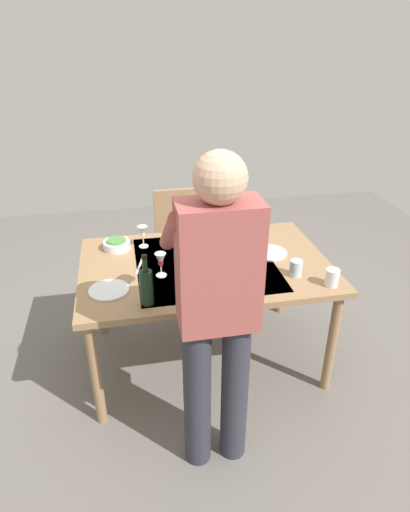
% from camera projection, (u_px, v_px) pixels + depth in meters
% --- Properties ---
extents(ground_plane, '(6.00, 6.00, 0.00)m').
position_uv_depth(ground_plane, '(205.00, 356.00, 3.13)').
color(ground_plane, '#66605B').
extents(dining_table, '(1.57, 1.02, 0.77)m').
position_uv_depth(dining_table, '(205.00, 273.00, 2.81)').
color(dining_table, '#93704C').
rests_on(dining_table, ground_plane).
extents(chair_near, '(0.40, 0.40, 0.91)m').
position_uv_depth(chair_near, '(180.00, 238.00, 3.65)').
color(chair_near, brown).
rests_on(chair_near, ground_plane).
extents(person_server, '(0.42, 0.61, 1.69)m').
position_uv_depth(person_server, '(217.00, 307.00, 2.00)').
color(person_server, '#2D2D38').
rests_on(person_server, ground_plane).
extents(wine_bottle, '(0.07, 0.07, 0.30)m').
position_uv_depth(wine_bottle, '(146.00, 286.00, 2.32)').
color(wine_bottle, black).
rests_on(wine_bottle, dining_table).
extents(wine_glass_left, '(0.07, 0.07, 0.15)m').
position_uv_depth(wine_glass_left, '(143.00, 233.00, 2.93)').
color(wine_glass_left, white).
rests_on(wine_glass_left, dining_table).
extents(wine_glass_right, '(0.07, 0.07, 0.15)m').
position_uv_depth(wine_glass_right, '(161.00, 260.00, 2.59)').
color(wine_glass_right, white).
rests_on(wine_glass_right, dining_table).
extents(water_cup_near_left, '(0.08, 0.08, 0.10)m').
position_uv_depth(water_cup_near_left, '(296.00, 268.00, 2.61)').
color(water_cup_near_left, silver).
rests_on(water_cup_near_left, dining_table).
extents(water_cup_near_right, '(0.08, 0.08, 0.10)m').
position_uv_depth(water_cup_near_right, '(332.00, 278.00, 2.51)').
color(water_cup_near_right, silver).
rests_on(water_cup_near_right, dining_table).
extents(water_cup_far_left, '(0.07, 0.07, 0.10)m').
position_uv_depth(water_cup_far_left, '(191.00, 268.00, 2.62)').
color(water_cup_far_left, silver).
rests_on(water_cup_far_left, dining_table).
extents(serving_bowl_pasta, '(0.30, 0.30, 0.07)m').
position_uv_depth(serving_bowl_pasta, '(218.00, 248.00, 2.88)').
color(serving_bowl_pasta, silver).
rests_on(serving_bowl_pasta, dining_table).
extents(side_bowl_salad, '(0.18, 0.18, 0.07)m').
position_uv_depth(side_bowl_salad, '(117.00, 244.00, 2.94)').
color(side_bowl_salad, silver).
rests_on(side_bowl_salad, dining_table).
extents(side_bowl_bread, '(0.16, 0.16, 0.07)m').
position_uv_depth(side_bowl_bread, '(221.00, 279.00, 2.53)').
color(side_bowl_bread, silver).
rests_on(side_bowl_bread, dining_table).
extents(dinner_plate_near, '(0.23, 0.23, 0.01)m').
position_uv_depth(dinner_plate_near, '(269.00, 253.00, 2.89)').
color(dinner_plate_near, silver).
rests_on(dinner_plate_near, dining_table).
extents(dinner_plate_far, '(0.23, 0.23, 0.01)m').
position_uv_depth(dinner_plate_far, '(109.00, 290.00, 2.48)').
color(dinner_plate_far, silver).
rests_on(dinner_plate_far, dining_table).
extents(table_knife, '(0.06, 0.20, 0.00)m').
position_uv_depth(table_knife, '(139.00, 267.00, 2.73)').
color(table_knife, silver).
rests_on(table_knife, dining_table).
extents(table_fork, '(0.02, 0.18, 0.00)m').
position_uv_depth(table_fork, '(176.00, 241.00, 3.05)').
color(table_fork, silver).
rests_on(table_fork, dining_table).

